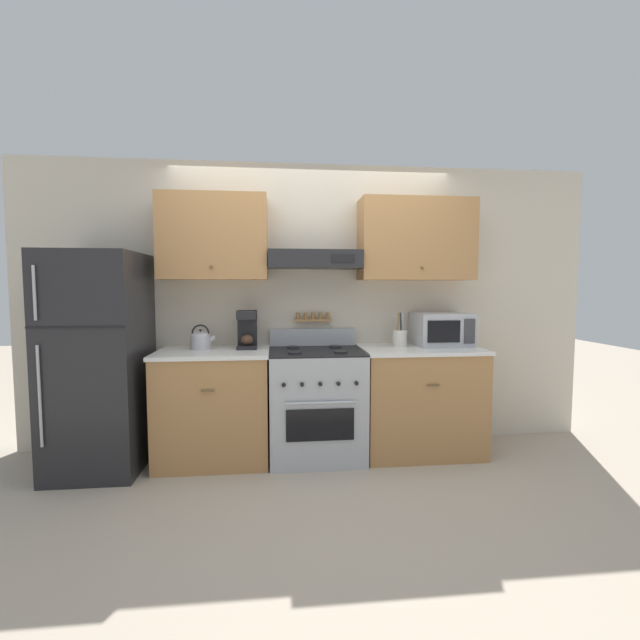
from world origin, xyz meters
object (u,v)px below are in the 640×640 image
object	(u,v)px
tea_kettle	(201,340)
microwave	(441,329)
refrigerator	(100,362)
stove_range	(316,403)
utensil_crock	(400,338)
coffee_maker	(247,329)

from	to	relation	value
tea_kettle	microwave	xyz separation A→B (m)	(2.11, 0.02, 0.07)
microwave	refrigerator	bearing A→B (deg)	-176.67
stove_range	tea_kettle	world-z (taller)	tea_kettle
stove_range	refrigerator	size ratio (longest dim) A/B	0.62
refrigerator	microwave	size ratio (longest dim) A/B	3.62
stove_range	refrigerator	xyz separation A→B (m)	(-1.73, -0.05, 0.40)
refrigerator	utensil_crock	size ratio (longest dim) A/B	5.76
stove_range	tea_kettle	distance (m)	1.11
refrigerator	microwave	distance (m)	2.88
utensil_crock	refrigerator	bearing A→B (deg)	-176.56
tea_kettle	utensil_crock	distance (m)	1.72
refrigerator	coffee_maker	world-z (taller)	refrigerator
stove_range	microwave	size ratio (longest dim) A/B	2.26
refrigerator	utensil_crock	xyz separation A→B (m)	(2.48, 0.15, 0.14)
microwave	utensil_crock	distance (m)	0.39
coffee_maker	microwave	xyz separation A→B (m)	(1.72, -0.01, -0.02)
tea_kettle	refrigerator	bearing A→B (deg)	-168.92
coffee_maker	microwave	world-z (taller)	coffee_maker
refrigerator	utensil_crock	distance (m)	2.49
stove_range	tea_kettle	bearing A→B (deg)	174.33
stove_range	refrigerator	bearing A→B (deg)	-178.24
refrigerator	coffee_maker	size ratio (longest dim) A/B	5.31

